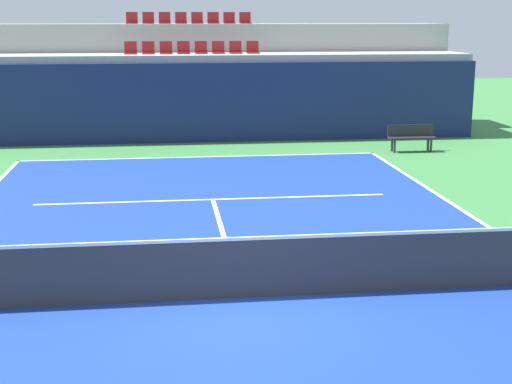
% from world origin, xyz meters
% --- Properties ---
extents(ground_plane, '(80.00, 80.00, 0.00)m').
position_xyz_m(ground_plane, '(0.00, 0.00, 0.00)').
color(ground_plane, '#387A3D').
extents(court_surface, '(11.00, 24.00, 0.01)m').
position_xyz_m(court_surface, '(0.00, 0.00, 0.01)').
color(court_surface, navy).
rests_on(court_surface, ground_plane).
extents(baseline_far, '(11.00, 0.10, 0.00)m').
position_xyz_m(baseline_far, '(0.00, 11.95, 0.01)').
color(baseline_far, white).
rests_on(baseline_far, court_surface).
extents(service_line_far, '(8.26, 0.10, 0.00)m').
position_xyz_m(service_line_far, '(0.00, 6.40, 0.01)').
color(service_line_far, white).
rests_on(service_line_far, court_surface).
extents(centre_service_line, '(0.10, 6.40, 0.00)m').
position_xyz_m(centre_service_line, '(0.00, 3.20, 0.01)').
color(centre_service_line, white).
rests_on(centre_service_line, court_surface).
extents(back_wall, '(19.78, 0.30, 2.70)m').
position_xyz_m(back_wall, '(0.00, 14.90, 1.35)').
color(back_wall, navy).
rests_on(back_wall, ground_plane).
extents(stands_tier_lower, '(19.78, 2.40, 2.94)m').
position_xyz_m(stands_tier_lower, '(0.00, 16.25, 1.47)').
color(stands_tier_lower, '#9E9E99').
rests_on(stands_tier_lower, ground_plane).
extents(stands_tier_upper, '(19.78, 2.40, 3.96)m').
position_xyz_m(stands_tier_upper, '(0.00, 18.65, 1.98)').
color(stands_tier_upper, '#9E9E99').
rests_on(stands_tier_upper, ground_plane).
extents(seating_row_lower, '(4.78, 0.44, 0.44)m').
position_xyz_m(seating_row_lower, '(-0.00, 16.34, 3.06)').
color(seating_row_lower, maroon).
rests_on(seating_row_lower, stands_tier_lower).
extents(seating_row_upper, '(4.78, 0.44, 0.44)m').
position_xyz_m(seating_row_upper, '(-0.00, 18.74, 4.09)').
color(seating_row_upper, maroon).
rests_on(seating_row_upper, stands_tier_upper).
extents(tennis_net, '(11.08, 0.08, 1.07)m').
position_xyz_m(tennis_net, '(0.00, 0.00, 0.51)').
color(tennis_net, black).
rests_on(tennis_net, court_surface).
extents(player_bench, '(1.50, 0.40, 0.85)m').
position_xyz_m(player_bench, '(6.78, 12.18, 0.51)').
color(player_bench, '#232328').
rests_on(player_bench, ground_plane).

